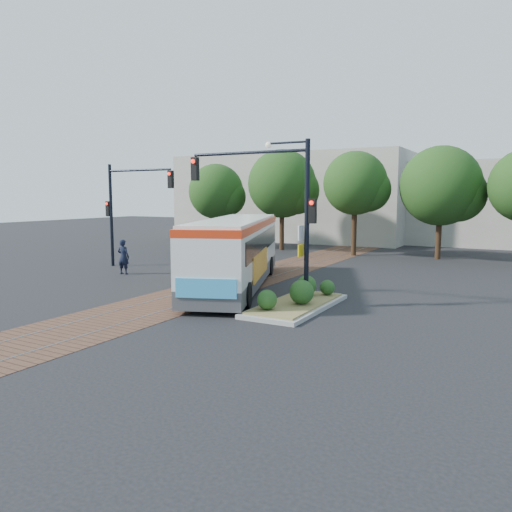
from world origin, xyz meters
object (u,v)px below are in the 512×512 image
object	(u,v)px
city_bus	(236,249)
officer	(123,257)
parked_car	(221,247)
signal_pole_main	(277,196)
signal_pole_left	(125,201)
traffic_island	(298,299)

from	to	relation	value
city_bus	officer	distance (m)	7.27
officer	parked_car	size ratio (longest dim) A/B	0.48
city_bus	signal_pole_main	world-z (taller)	signal_pole_main
signal_pole_main	parked_car	distance (m)	16.81
signal_pole_main	signal_pole_left	bearing A→B (deg)	158.55
city_bus	officer	size ratio (longest dim) A/B	6.33
city_bus	traffic_island	size ratio (longest dim) A/B	2.27
officer	parked_car	world-z (taller)	officer
traffic_island	signal_pole_main	bearing A→B (deg)	174.64
signal_pole_main	city_bus	bearing A→B (deg)	143.49
officer	parked_car	xyz separation A→B (m)	(-0.16, 9.78, -0.37)
traffic_island	officer	distance (m)	11.81
traffic_island	parked_car	bearing A→B (deg)	132.67
signal_pole_main	officer	size ratio (longest dim) A/B	3.22
traffic_island	signal_pole_left	xyz separation A→B (m)	(-13.19, 4.89, 3.54)
traffic_island	officer	xyz separation A→B (m)	(-11.45, 2.81, 0.60)
traffic_island	signal_pole_left	distance (m)	14.50
parked_car	traffic_island	bearing A→B (deg)	-116.99
signal_pole_main	signal_pole_left	xyz separation A→B (m)	(-12.23, 4.80, -0.29)
traffic_island	officer	world-z (taller)	officer
traffic_island	officer	bearing A→B (deg)	166.19
city_bus	officer	world-z (taller)	city_bus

